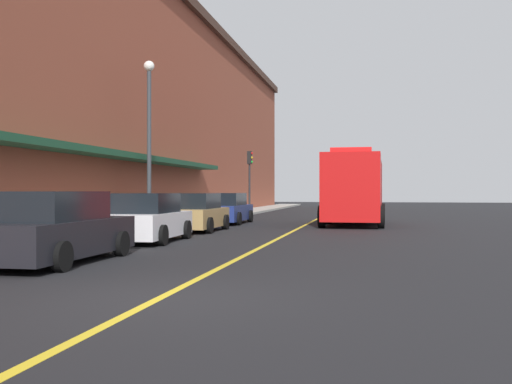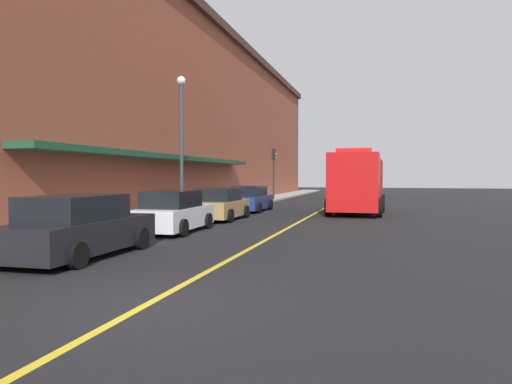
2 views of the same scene
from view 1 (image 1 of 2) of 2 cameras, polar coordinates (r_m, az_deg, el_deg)
name	(u,v)px [view 1 (image 1 of 2)]	position (r m, az deg, el deg)	size (l,w,h in m)	color
ground_plane	(315,220)	(34.08, 5.64, -2.68)	(112.00, 112.00, 0.00)	black
sidewalk_left	(209,218)	(35.21, -4.47, -2.47)	(2.40, 70.00, 0.15)	#9E9B93
lane_center_stripe	(315,220)	(34.08, 5.64, -2.68)	(0.16, 70.00, 0.01)	gold
brick_building_left	(108,108)	(36.60, -13.90, 7.74)	(10.55, 64.00, 13.03)	brown
parked_car_0	(54,229)	(14.56, -18.65, -3.36)	(2.18, 4.92, 1.65)	black
parked_car_1	(148,219)	(19.75, -10.25, -2.54)	(2.12, 4.36, 1.58)	silver
parked_car_2	(195,213)	(24.70, -5.84, -2.03)	(2.11, 4.16, 1.56)	#A5844C
parked_car_3	(227,209)	(30.32, -2.78, -1.64)	(2.04, 4.75, 1.55)	navy
fire_truck	(354,190)	(29.68, 9.35, 0.20)	(3.07, 7.61, 3.59)	red
parking_meter_0	(7,216)	(15.47, -22.62, -2.11)	(0.14, 0.18, 1.33)	#4C4C51
parking_meter_1	(57,212)	(17.44, -18.40, -1.86)	(0.14, 0.18, 1.33)	#4C4C51
parking_meter_2	(152,206)	(24.00, -9.87, -1.32)	(0.14, 0.18, 1.33)	#4C4C51
street_lamp_left	(149,125)	(25.50, -10.15, 6.28)	(0.44, 0.44, 6.94)	#33383D
traffic_light_near	(250,170)	(42.06, -0.61, 2.14)	(0.38, 0.36, 4.30)	#232326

